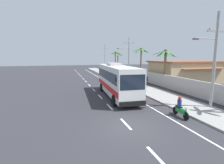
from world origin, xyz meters
name	(u,v)px	position (x,y,z in m)	size (l,w,h in m)	color
ground_plane	(129,127)	(0.00, 0.00, 0.00)	(160.00, 160.00, 0.00)	#303035
sidewalk_kerb	(148,91)	(6.80, 10.00, 0.07)	(3.20, 90.00, 0.14)	#999993
lane_markings	(106,87)	(2.25, 14.98, 0.00)	(3.73, 71.89, 0.01)	white
boundary_wall	(157,79)	(10.60, 14.00, 0.96)	(0.24, 60.00, 1.91)	#B2B2AD
coach_bus_foreground	(117,79)	(1.91, 8.54, 1.99)	(3.31, 10.95, 3.82)	white
motorcycle_beside_bus	(111,80)	(3.60, 17.02, 0.67)	(0.56, 1.96, 1.67)	black
motorcycle_trailing	(180,109)	(4.55, 0.72, 0.63)	(0.56, 1.96, 1.54)	black
pedestrian_near_kerb	(118,75)	(6.26, 21.19, 1.03)	(0.36, 0.36, 1.70)	#2D7A47
utility_pole_nearest	(214,59)	(8.54, 1.77, 4.43)	(3.44, 0.24, 8.33)	#9E9E99
utility_pole_mid	(128,57)	(8.48, 21.27, 4.43)	(3.61, 0.24, 8.23)	#9E9E99
utility_pole_far	(105,57)	(8.59, 40.78, 4.27)	(2.22, 0.24, 8.15)	#9E9E99
palm_nearest	(115,58)	(10.17, 35.17, 4.14)	(2.70, 2.80, 5.97)	brown
palm_second	(141,57)	(9.20, 17.17, 4.52)	(3.05, 2.91, 6.11)	brown
palm_third	(165,60)	(10.95, 12.53, 3.99)	(3.81, 3.82, 5.70)	brown
palm_fourth	(118,59)	(8.88, 29.03, 4.09)	(2.64, 2.56, 5.59)	brown
roadside_building	(186,71)	(17.50, 15.57, 1.92)	(12.37, 8.24, 3.80)	tan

